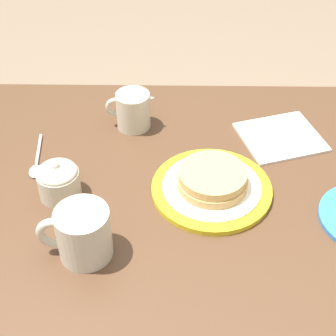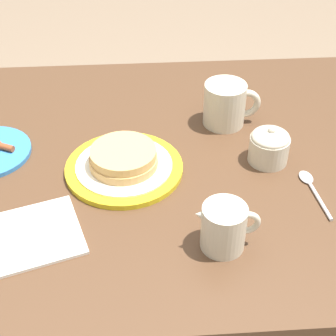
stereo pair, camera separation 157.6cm
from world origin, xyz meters
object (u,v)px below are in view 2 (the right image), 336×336
Objects in this scene: pancake_plate at (124,163)px; coffee_mug at (226,104)px; creamer_pitcher at (223,226)px; spoon at (311,186)px; sugar_bowl at (269,146)px; napkin at (31,236)px.

coffee_mug is at bearing 34.60° from pancake_plate.
creamer_pitcher is (-0.06, -0.38, -0.01)m from coffee_mug.
spoon is (0.20, 0.14, -0.04)m from creamer_pitcher.
creamer_pitcher reaches higher than spoon.
pancake_plate is 2.87× the size of sugar_bowl.
sugar_bowl is at bearing 2.58° from pancake_plate.
coffee_mug is 0.89× the size of spoon.
sugar_bowl is at bearing -65.30° from coffee_mug.
napkin is (-0.47, -0.19, -0.04)m from sugar_bowl.
napkin is at bearing -133.09° from pancake_plate.
sugar_bowl is at bearing 22.17° from napkin.
spoon reaches higher than napkin.
coffee_mug is at bearing 119.67° from spoon.
coffee_mug reaches higher than napkin.
coffee_mug reaches higher than sugar_bowl.
sugar_bowl is 0.50m from napkin.
creamer_pitcher is 1.39× the size of sugar_bowl.
creamer_pitcher is at bearing -7.18° from napkin.
napkin is at bearing -139.74° from coffee_mug.
napkin is (-0.33, 0.04, -0.04)m from creamer_pitcher.
coffee_mug is 1.12× the size of creamer_pitcher.
pancake_plate is at bearing 46.91° from napkin.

